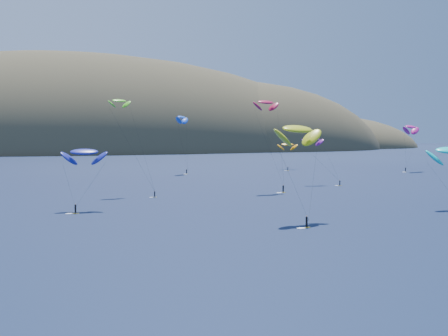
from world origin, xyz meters
TOP-DOWN VIEW (x-y plane):
  - island at (39.40, 562.36)m, footprint 730.00×300.00m
  - kitesurfer_2 at (-0.34, 59.06)m, footprint 11.73×13.97m
  - kitesurfer_3 at (-22.11, 120.37)m, footprint 10.86×13.34m
  - kitesurfer_4 at (19.43, 198.74)m, footprint 9.05×10.99m
  - kitesurfer_6 at (42.94, 131.20)m, footprint 9.98×10.08m
  - kitesurfer_8 at (117.07, 177.81)m, footprint 12.94×10.03m
  - kitesurfer_9 at (18.97, 115.50)m, footprint 8.65×9.68m
  - kitesurfer_10 at (-35.95, 90.40)m, footprint 9.94×10.30m
  - kitesurfer_11 at (73.68, 210.37)m, footprint 10.75×14.39m

SIDE VIEW (x-z plane):
  - island at x=39.40m, z-range -115.74..94.26m
  - kitesurfer_11 at x=73.68m, z-range 4.43..18.32m
  - kitesurfer_10 at x=-35.95m, z-range 4.96..20.11m
  - kitesurfer_6 at x=42.94m, z-range 6.28..22.98m
  - kitesurfer_2 at x=-0.34m, z-range 7.18..27.60m
  - kitesurfer_8 at x=117.07m, z-range 8.10..30.53m
  - kitesurfer_4 at x=19.43m, z-range 10.23..35.85m
  - kitesurfer_3 at x=-22.11m, z-range 11.70..38.78m
  - kitesurfer_9 at x=18.97m, z-range 11.49..39.19m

